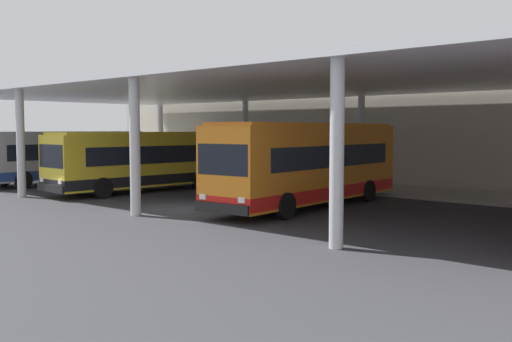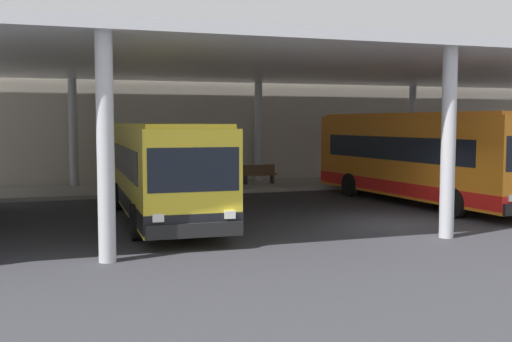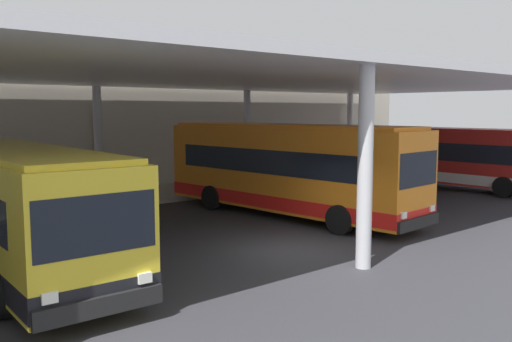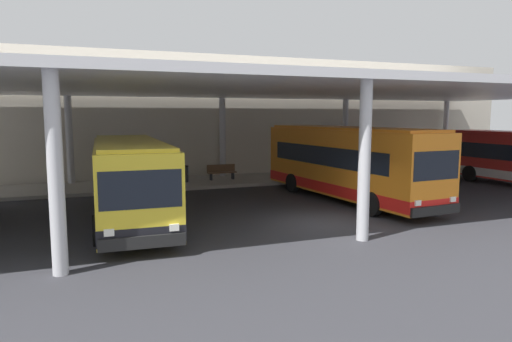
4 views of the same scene
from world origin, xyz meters
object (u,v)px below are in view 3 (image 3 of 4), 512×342
at_px(bus_second_bay, 17,207).
at_px(trash_bin, 52,192).
at_px(bus_far_bay, 454,157).
at_px(bench_waiting, 103,187).
at_px(bus_middle_bay, 287,169).

bearing_deg(bus_second_bay, trash_bin, 65.09).
height_order(bus_far_bay, bench_waiting, bus_far_bay).
height_order(bus_second_bay, bus_far_bay, same).
xyz_separation_m(bus_second_bay, trash_bin, (3.96, 8.52, -0.98)).
bearing_deg(bench_waiting, bus_middle_bay, -63.06).
distance_m(bus_second_bay, bus_far_bay, 22.30).
bearing_deg(bus_middle_bay, bus_far_bay, -1.05).
height_order(bench_waiting, trash_bin, trash_bin).
xyz_separation_m(bus_middle_bay, bus_far_bay, (11.97, -0.22, -0.19)).
height_order(bus_middle_bay, trash_bin, bus_middle_bay).
distance_m(bus_far_bay, bench_waiting, 17.90).
height_order(bus_middle_bay, bench_waiting, bus_middle_bay).
xyz_separation_m(bus_far_bay, trash_bin, (-18.33, 7.86, -0.98)).
bearing_deg(bus_middle_bay, bus_second_bay, -175.10).
height_order(bus_far_bay, trash_bin, bus_far_bay).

